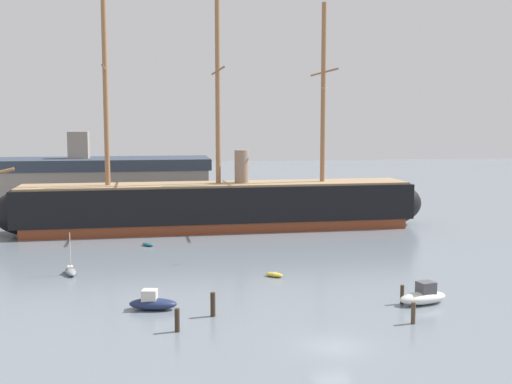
% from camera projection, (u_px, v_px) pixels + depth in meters
% --- Properties ---
extents(ground_plane, '(400.00, 400.00, 0.00)m').
position_uv_depth(ground_plane, '(333.00, 347.00, 43.31)').
color(ground_plane, slate).
extents(tall_ship, '(66.13, 13.88, 31.81)m').
position_uv_depth(tall_ship, '(219.00, 205.00, 89.75)').
color(tall_ship, brown).
rests_on(tall_ship, ground).
extents(motorboat_foreground_left, '(4.15, 2.37, 1.64)m').
position_uv_depth(motorboat_foreground_left, '(152.00, 303.00, 51.81)').
color(motorboat_foreground_left, '#1E284C').
rests_on(motorboat_foreground_left, ground).
extents(motorboat_foreground_right, '(4.76, 2.84, 1.87)m').
position_uv_depth(motorboat_foreground_right, '(423.00, 296.00, 53.40)').
color(motorboat_foreground_right, silver).
rests_on(motorboat_foreground_right, ground).
extents(dinghy_near_centre, '(1.96, 1.82, 0.44)m').
position_uv_depth(dinghy_near_centre, '(274.00, 275.00, 62.69)').
color(dinghy_near_centre, gold).
rests_on(dinghy_near_centre, ground).
extents(sailboat_mid_left, '(1.77, 3.42, 4.27)m').
position_uv_depth(sailboat_mid_left, '(71.00, 271.00, 63.62)').
color(sailboat_mid_left, gray).
rests_on(sailboat_mid_left, ground).
extents(dinghy_alongside_bow, '(1.81, 1.88, 0.43)m').
position_uv_depth(dinghy_alongside_bow, '(148.00, 244.00, 78.08)').
color(dinghy_alongside_bow, '#236670').
rests_on(dinghy_alongside_bow, ground).
extents(motorboat_far_left, '(2.48, 3.26, 1.27)m').
position_uv_depth(motorboat_far_left, '(41.00, 225.00, 91.57)').
color(motorboat_far_left, gray).
rests_on(motorboat_far_left, ground).
extents(sailboat_distant_centre, '(3.95, 2.21, 4.92)m').
position_uv_depth(sailboat_distant_centre, '(232.00, 211.00, 105.31)').
color(sailboat_distant_centre, gray).
rests_on(sailboat_distant_centre, ground).
extents(mooring_piling_nearest, '(0.40, 0.40, 1.92)m').
position_uv_depth(mooring_piling_nearest, '(213.00, 304.00, 49.96)').
color(mooring_piling_nearest, '#382B1E').
rests_on(mooring_piling_nearest, ground).
extents(mooring_piling_left_pair, '(0.34, 0.34, 1.66)m').
position_uv_depth(mooring_piling_left_pair, '(413.00, 313.00, 48.15)').
color(mooring_piling_left_pair, '#4C3D2D').
rests_on(mooring_piling_left_pair, ground).
extents(mooring_piling_right_pair, '(0.32, 0.32, 1.61)m').
position_uv_depth(mooring_piling_right_pair, '(402.00, 295.00, 53.35)').
color(mooring_piling_right_pair, '#382B1E').
rests_on(mooring_piling_right_pair, ground).
extents(mooring_piling_midwater, '(0.37, 0.37, 1.73)m').
position_uv_depth(mooring_piling_midwater, '(177.00, 320.00, 46.30)').
color(mooring_piling_midwater, '#382B1E').
rests_on(mooring_piling_midwater, ground).
extents(dockside_warehouse_left, '(53.96, 14.34, 13.56)m').
position_uv_depth(dockside_warehouse_left, '(56.00, 187.00, 104.02)').
color(dockside_warehouse_left, '#565659').
rests_on(dockside_warehouse_left, ground).
extents(seagull_in_flight, '(1.25, 0.59, 0.14)m').
position_uv_depth(seagull_in_flight, '(326.00, 88.00, 71.14)').
color(seagull_in_flight, silver).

